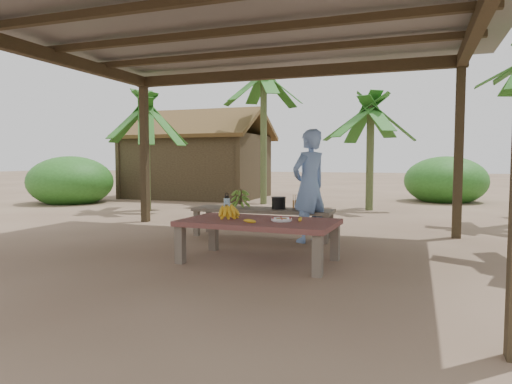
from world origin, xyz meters
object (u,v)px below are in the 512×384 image
(plate, at_px, (282,220))
(cooking_pot, at_px, (279,203))
(ripe_banana_bunch, at_px, (226,211))
(bench, at_px, (263,212))
(woman, at_px, (309,186))
(work_table, at_px, (259,225))
(water_flask, at_px, (227,206))

(plate, distance_m, cooking_pot, 1.78)
(ripe_banana_bunch, height_order, plate, ripe_banana_bunch)
(plate, bearing_deg, cooking_pot, 107.69)
(bench, height_order, plate, plate)
(plate, height_order, woman, woman)
(work_table, bearing_deg, woman, 82.67)
(ripe_banana_bunch, relative_size, water_flask, 1.03)
(ripe_banana_bunch, xyz_separation_m, cooking_pot, (0.17, 1.65, -0.05))
(ripe_banana_bunch, bearing_deg, cooking_pot, 84.05)
(water_flask, relative_size, woman, 0.18)
(plate, height_order, water_flask, water_flask)
(cooking_pot, xyz_separation_m, woman, (0.52, -0.18, 0.29))
(cooking_pot, height_order, woman, woman)
(work_table, height_order, cooking_pot, cooking_pot)
(ripe_banana_bunch, distance_m, plate, 0.72)
(bench, bearing_deg, ripe_banana_bunch, -87.44)
(bench, distance_m, woman, 0.91)
(bench, relative_size, cooking_pot, 10.33)
(work_table, bearing_deg, bench, 109.74)
(plate, xyz_separation_m, woman, (-0.02, 1.51, 0.31))
(water_flask, bearing_deg, woman, 56.75)
(work_table, relative_size, bench, 0.84)
(bench, relative_size, water_flask, 7.55)
(ripe_banana_bunch, relative_size, woman, 0.18)
(woman, bearing_deg, water_flask, 0.30)
(bench, bearing_deg, plate, -65.15)
(bench, height_order, water_flask, water_flask)
(plate, bearing_deg, bench, 115.36)
(work_table, relative_size, water_flask, 6.31)
(water_flask, relative_size, cooking_pot, 1.37)
(ripe_banana_bunch, relative_size, plate, 1.25)
(work_table, xyz_separation_m, cooking_pot, (-0.26, 1.68, 0.11))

